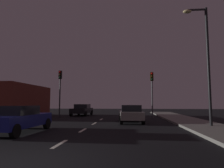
# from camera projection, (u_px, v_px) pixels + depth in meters

# --- Properties ---
(ground_plane) EXTENTS (80.00, 80.00, 0.00)m
(ground_plane) POSITION_uv_depth(u_px,v_px,m) (85.00, 129.00, 12.00)
(ground_plane) COLOR black
(sidewalk_curb_right) EXTENTS (3.00, 40.00, 0.15)m
(sidewalk_curb_right) POSITION_uv_depth(u_px,v_px,m) (214.00, 129.00, 11.36)
(sidewalk_curb_right) COLOR gray
(sidewalk_curb_right) RESTS_ON ground_plane
(lane_stripe_second) EXTENTS (0.16, 1.60, 0.01)m
(lane_stripe_second) POSITION_uv_depth(u_px,v_px,m) (60.00, 144.00, 7.64)
(lane_stripe_second) COLOR silver
(lane_stripe_second) RESTS_ON ground_plane
(lane_stripe_third) EXTENTS (0.16, 1.60, 0.01)m
(lane_stripe_third) POSITION_uv_depth(u_px,v_px,m) (83.00, 130.00, 11.41)
(lane_stripe_third) COLOR silver
(lane_stripe_third) RESTS_ON ground_plane
(lane_stripe_fourth) EXTENTS (0.16, 1.60, 0.01)m
(lane_stripe_fourth) POSITION_uv_depth(u_px,v_px,m) (94.00, 123.00, 15.18)
(lane_stripe_fourth) COLOR silver
(lane_stripe_fourth) RESTS_ON ground_plane
(lane_stripe_fifth) EXTENTS (0.16, 1.60, 0.01)m
(lane_stripe_fifth) POSITION_uv_depth(u_px,v_px,m) (101.00, 119.00, 18.95)
(lane_stripe_fifth) COLOR silver
(lane_stripe_fifth) RESTS_ON ground_plane
(traffic_signal_left) EXTENTS (0.32, 0.38, 5.07)m
(traffic_signal_left) POSITION_uv_depth(u_px,v_px,m) (60.00, 85.00, 21.50)
(traffic_signal_left) COLOR #2D2D30
(traffic_signal_left) RESTS_ON ground_plane
(traffic_signal_right) EXTENTS (0.32, 0.38, 4.76)m
(traffic_signal_right) POSITION_uv_depth(u_px,v_px,m) (152.00, 86.00, 20.63)
(traffic_signal_right) COLOR #4C4C51
(traffic_signal_right) RESTS_ON ground_plane
(car_stopped_ahead) EXTENTS (2.08, 4.33, 1.40)m
(car_stopped_ahead) POSITION_uv_depth(u_px,v_px,m) (131.00, 113.00, 16.03)
(car_stopped_ahead) COLOR gray
(car_stopped_ahead) RESTS_ON ground_plane
(car_adjacent_lane) EXTENTS (1.89, 4.41, 1.43)m
(car_adjacent_lane) POSITION_uv_depth(u_px,v_px,m) (19.00, 119.00, 10.58)
(car_adjacent_lane) COLOR navy
(car_adjacent_lane) RESTS_ON ground_plane
(car_oncoming_far) EXTENTS (2.16, 4.10, 1.40)m
(car_oncoming_far) POSITION_uv_depth(u_px,v_px,m) (82.00, 110.00, 24.68)
(car_oncoming_far) COLOR black
(car_oncoming_far) RESTS_ON ground_plane
(street_lamp_right) EXTENTS (1.58, 0.36, 7.86)m
(street_lamp_right) POSITION_uv_depth(u_px,v_px,m) (205.00, 55.00, 12.87)
(street_lamp_right) COLOR black
(street_lamp_right) RESTS_ON ground_plane
(storefront_left) EXTENTS (4.66, 8.93, 3.58)m
(storefront_left) POSITION_uv_depth(u_px,v_px,m) (15.00, 101.00, 22.56)
(storefront_left) COLOR maroon
(storefront_left) RESTS_ON ground_plane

